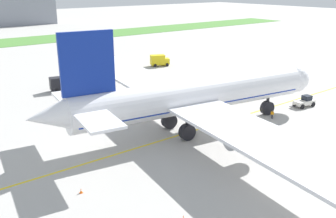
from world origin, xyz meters
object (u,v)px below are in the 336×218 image
at_px(traffic_cone_near_nose, 183,218).
at_px(traffic_cone_port_wing, 81,191).
at_px(ground_crew_wingwalker_port, 272,114).
at_px(service_truck_baggage_loader, 159,60).
at_px(service_truck_fuel_bowser, 64,83).
at_px(airliner_foreground, 192,97).
at_px(pushback_tug, 305,102).

relative_size(traffic_cone_near_nose, traffic_cone_port_wing, 1.00).
relative_size(ground_crew_wingwalker_port, traffic_cone_port_wing, 2.68).
relative_size(traffic_cone_near_nose, service_truck_baggage_loader, 0.10).
bearing_deg(ground_crew_wingwalker_port, traffic_cone_port_wing, -176.54).
distance_m(ground_crew_wingwalker_port, service_truck_fuel_bowser, 45.28).
height_order(traffic_cone_near_nose, service_truck_baggage_loader, service_truck_baggage_loader).
relative_size(traffic_cone_port_wing, service_truck_baggage_loader, 0.10).
bearing_deg(traffic_cone_near_nose, airliner_foreground, 47.01).
bearing_deg(traffic_cone_near_nose, ground_crew_wingwalker_port, 23.00).
xyz_separation_m(traffic_cone_near_nose, traffic_cone_port_wing, (-5.89, 11.14, 0.00)).
bearing_deg(pushback_tug, traffic_cone_port_wing, -176.57).
distance_m(traffic_cone_port_wing, service_truck_fuel_bowser, 45.00).
xyz_separation_m(ground_crew_wingwalker_port, traffic_cone_port_wing, (-37.47, -2.27, -0.66)).
bearing_deg(airliner_foreground, service_truck_baggage_loader, 59.46).
bearing_deg(service_truck_fuel_bowser, traffic_cone_port_wing, -110.71).
relative_size(airliner_foreground, ground_crew_wingwalker_port, 51.04).
relative_size(pushback_tug, service_truck_baggage_loader, 1.06).
bearing_deg(ground_crew_wingwalker_port, service_truck_fuel_bowser, 118.44).
bearing_deg(airliner_foreground, service_truck_fuel_bowser, 100.58).
relative_size(airliner_foreground, traffic_cone_port_wing, 136.91).
height_order(service_truck_baggage_loader, service_truck_fuel_bowser, service_truck_baggage_loader).
bearing_deg(traffic_cone_near_nose, traffic_cone_port_wing, 117.87).
xyz_separation_m(airliner_foreground, pushback_tug, (25.67, -3.81, -4.78)).
height_order(ground_crew_wingwalker_port, service_truck_baggage_loader, service_truck_baggage_loader).
bearing_deg(service_truck_baggage_loader, airliner_foreground, -120.54).
bearing_deg(ground_crew_wingwalker_port, traffic_cone_near_nose, -157.00).
xyz_separation_m(pushback_tug, traffic_cone_near_nose, (-42.29, -14.02, -0.68)).
height_order(traffic_cone_near_nose, service_truck_fuel_bowser, service_truck_fuel_bowser).
xyz_separation_m(airliner_foreground, traffic_cone_near_nose, (-16.62, -17.83, -5.47)).
bearing_deg(service_truck_fuel_bowser, traffic_cone_near_nose, -100.66).
distance_m(ground_crew_wingwalker_port, traffic_cone_near_nose, 34.31).
distance_m(airliner_foreground, service_truck_baggage_loader, 50.52).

